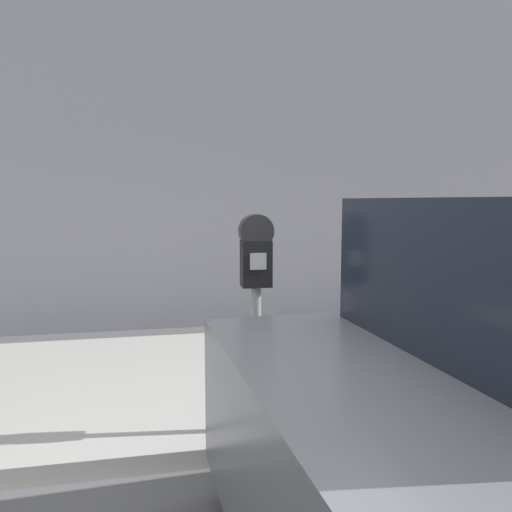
{
  "coord_description": "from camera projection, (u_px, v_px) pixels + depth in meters",
  "views": [
    {
      "loc": [
        -0.99,
        -2.21,
        1.7
      ],
      "look_at": [
        -0.34,
        1.01,
        1.34
      ],
      "focal_mm": 35.0,
      "sensor_mm": 36.0,
      "label": 1
    }
  ],
  "objects": [
    {
      "name": "parking_meter",
      "position": [
        256.0,
        278.0,
        3.32
      ],
      "size": [
        0.22,
        0.14,
        1.48
      ],
      "color": "gray",
      "rests_on": "sidewalk"
    },
    {
      "name": "sidewalk",
      "position": [
        266.0,
        376.0,
        4.67
      ],
      "size": [
        24.0,
        2.8,
        0.13
      ],
      "color": "#9E9B96",
      "rests_on": "ground_plane"
    },
    {
      "name": "building_facade",
      "position": [
        228.0,
        70.0,
        6.61
      ],
      "size": [
        24.0,
        0.3,
        6.86
      ],
      "color": "gray",
      "rests_on": "ground_plane"
    }
  ]
}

